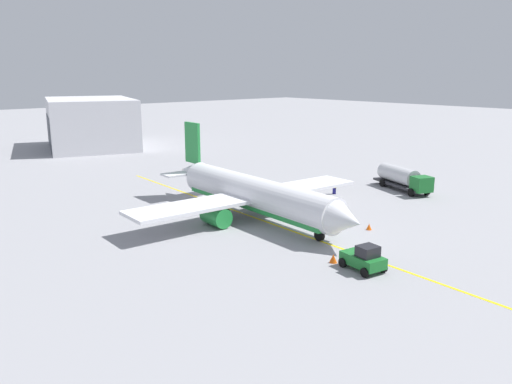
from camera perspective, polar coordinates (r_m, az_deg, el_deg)
name	(u,v)px	position (r m, az deg, el deg)	size (l,w,h in m)	color
ground_plane	(256,218)	(57.21, 0.00, -2.93)	(400.00, 400.00, 0.00)	#939399
airplane	(253,194)	(56.92, -0.31, -0.26)	(31.32, 29.26, 9.64)	white
fuel_tanker	(403,178)	(73.23, 16.01, 1.52)	(10.47, 5.85, 3.15)	#2D2D33
pushback_tug	(364,258)	(43.20, 11.91, -7.24)	(3.86, 2.78, 2.20)	#196B28
refueling_worker	(334,188)	(69.12, 8.71, 0.45)	(0.63, 0.60, 1.71)	navy
safety_cone_nose	(369,227)	(54.25, 12.46, -3.80)	(0.58, 0.58, 0.64)	#F2590F
safety_cone_wingtip	(333,258)	(44.58, 8.59, -7.32)	(0.67, 0.67, 0.74)	#F2590F
distant_hangar	(91,123)	(116.47, -17.89, 7.30)	(28.64, 23.69, 10.44)	silver
taxi_line_marking	(256,218)	(57.21, 0.00, -2.92)	(61.18, 0.30, 0.01)	yellow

